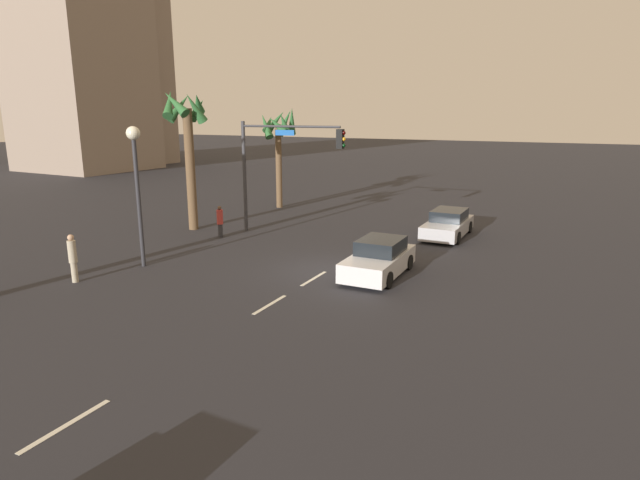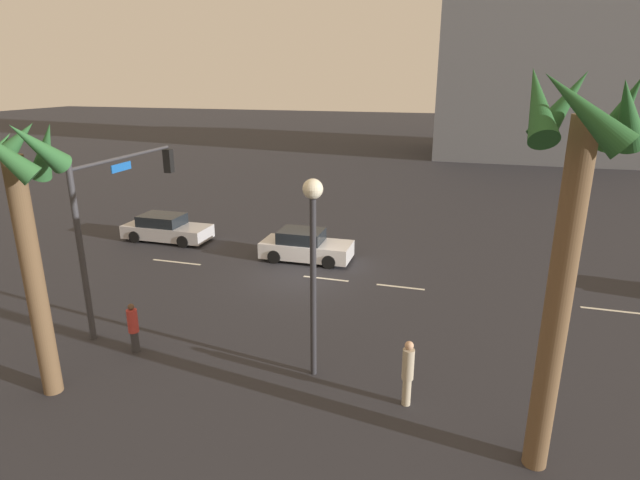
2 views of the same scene
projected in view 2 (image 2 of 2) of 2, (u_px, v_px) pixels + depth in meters
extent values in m
plane|color=#28282D|center=(301.00, 276.00, 22.91)|extent=(220.00, 220.00, 0.00)
cube|color=silver|center=(612.00, 311.00, 19.53)|extent=(2.19, 0.14, 0.01)
cube|color=silver|center=(400.00, 287.00, 21.72)|extent=(2.03, 0.14, 0.01)
cube|color=silver|center=(326.00, 279.00, 22.60)|extent=(2.05, 0.14, 0.01)
cube|color=silver|center=(177.00, 262.00, 24.62)|extent=(2.56, 0.14, 0.01)
cube|color=#B7B7BC|center=(168.00, 231.00, 27.79)|extent=(4.67, 1.84, 0.69)
cube|color=black|center=(162.00, 220.00, 27.67)|extent=(2.24, 1.62, 0.56)
cylinder|color=black|center=(200.00, 232.00, 28.24)|extent=(0.64, 0.22, 0.64)
cylinder|color=black|center=(183.00, 242.00, 26.66)|extent=(0.64, 0.22, 0.64)
cylinder|color=black|center=(154.00, 228.00, 29.03)|extent=(0.64, 0.22, 0.64)
cylinder|color=black|center=(135.00, 237.00, 27.44)|extent=(0.64, 0.22, 0.64)
cube|color=silver|center=(307.00, 249.00, 24.81)|extent=(4.34, 1.90, 0.74)
cube|color=black|center=(301.00, 236.00, 24.68)|extent=(2.09, 1.64, 0.57)
cylinder|color=black|center=(338.00, 250.00, 25.33)|extent=(0.64, 0.23, 0.64)
cylinder|color=black|center=(329.00, 262.00, 23.74)|extent=(0.64, 0.23, 0.64)
cylinder|color=black|center=(286.00, 246.00, 26.01)|extent=(0.64, 0.23, 0.64)
cylinder|color=black|center=(274.00, 257.00, 24.42)|extent=(0.64, 0.23, 0.64)
cylinder|color=#38383D|center=(82.00, 255.00, 16.57)|extent=(0.20, 0.20, 5.99)
cylinder|color=#38383D|center=(125.00, 157.00, 18.34)|extent=(0.28, 5.66, 0.12)
cube|color=black|center=(168.00, 161.00, 21.12)|extent=(0.33, 0.33, 0.95)
sphere|color=#360503|center=(170.00, 153.00, 21.20)|extent=(0.20, 0.20, 0.20)
sphere|color=orange|center=(171.00, 160.00, 21.29)|extent=(0.20, 0.20, 0.20)
sphere|color=black|center=(171.00, 168.00, 21.38)|extent=(0.20, 0.20, 0.20)
cube|color=#1959B2|center=(121.00, 167.00, 18.18)|extent=(0.07, 1.10, 0.28)
cylinder|color=#2D2D33|center=(313.00, 291.00, 14.61)|extent=(0.18, 0.18, 5.34)
sphere|color=#F2EACC|center=(313.00, 189.00, 13.71)|extent=(0.56, 0.56, 0.56)
cylinder|color=#333338|center=(135.00, 341.00, 16.55)|extent=(0.35, 0.35, 0.70)
cylinder|color=#BF3833|center=(133.00, 321.00, 16.33)|extent=(0.47, 0.47, 0.76)
sphere|color=brown|center=(131.00, 307.00, 16.18)|extent=(0.21, 0.21, 0.21)
cylinder|color=#B2A58C|center=(407.00, 391.00, 13.85)|extent=(0.33, 0.33, 0.80)
cylinder|color=#B2A58C|center=(408.00, 364.00, 13.59)|extent=(0.44, 0.44, 0.87)
sphere|color=tan|center=(409.00, 346.00, 13.43)|extent=(0.24, 0.24, 0.24)
cylinder|color=brown|center=(557.00, 308.00, 10.65)|extent=(0.53, 0.53, 7.81)
cone|color=#235628|center=(538.00, 102.00, 9.51)|extent=(0.83, 1.74, 1.63)
cone|color=#235628|center=(584.00, 110.00, 8.68)|extent=(1.82, 0.96, 1.60)
cone|color=#235628|center=(628.00, 113.00, 8.96)|extent=(1.13, 1.33, 1.45)
cone|color=#235628|center=(622.00, 112.00, 9.61)|extent=(1.07, 1.31, 1.58)
cone|color=#235628|center=(563.00, 105.00, 10.16)|extent=(1.45, 1.08, 1.60)
cylinder|color=brown|center=(34.00, 282.00, 13.55)|extent=(0.52, 0.52, 6.65)
cone|color=#2D6633|center=(37.00, 145.00, 12.21)|extent=(0.61, 1.71, 1.52)
cone|color=#2D6633|center=(45.00, 150.00, 13.18)|extent=(1.48, 0.98, 1.69)
cone|color=#2D6633|center=(17.00, 141.00, 13.03)|extent=(1.37, 1.11, 1.26)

